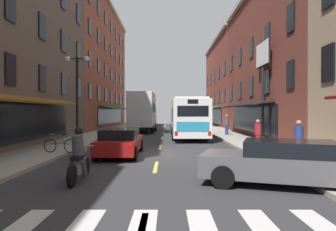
{
  "coord_description": "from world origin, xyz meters",
  "views": [
    {
      "loc": [
        0.47,
        -15.05,
        2.09
      ],
      "look_at": [
        0.43,
        7.53,
        1.85
      ],
      "focal_mm": 32.39,
      "sensor_mm": 36.0,
      "label": 1
    }
  ],
  "objects": [
    {
      "name": "pedestrian_far",
      "position": [
        5.58,
        11.29,
        1.05
      ],
      "size": [
        0.36,
        0.36,
        1.76
      ],
      "rotation": [
        0.0,
        0.0,
        3.13
      ],
      "color": "navy",
      "rests_on": "sidewalk_right"
    },
    {
      "name": "bicycle_near",
      "position": [
        -4.73,
        -0.5,
        0.5
      ],
      "size": [
        1.7,
        0.49,
        0.91
      ],
      "color": "black",
      "rests_on": "sidewalk_left"
    },
    {
      "name": "pedestrian_near",
      "position": [
        5.75,
        -2.82,
        1.0
      ],
      "size": [
        0.37,
        0.52,
        1.63
      ],
      "rotation": [
        0.0,
        0.0,
        2.96
      ],
      "color": "maroon",
      "rests_on": "sidewalk_right"
    },
    {
      "name": "ground_plane",
      "position": [
        0.0,
        0.0,
        -0.05
      ],
      "size": [
        34.8,
        80.0,
        0.1
      ],
      "primitive_type": "cube",
      "color": "#333335"
    },
    {
      "name": "transit_bus",
      "position": [
        2.06,
        10.55,
        1.66
      ],
      "size": [
        2.7,
        11.55,
        3.15
      ],
      "color": "white",
      "rests_on": "ground"
    },
    {
      "name": "street_lamp_twin",
      "position": [
        -4.84,
        2.62,
        3.04
      ],
      "size": [
        1.42,
        0.32,
        5.23
      ],
      "color": "black",
      "rests_on": "sidewalk_left"
    },
    {
      "name": "sedan_near",
      "position": [
        -1.82,
        -0.52,
        0.67
      ],
      "size": [
        1.9,
        4.67,
        1.3
      ],
      "color": "maroon",
      "rests_on": "ground"
    },
    {
      "name": "sidewalk_left",
      "position": [
        -5.9,
        0.0,
        0.07
      ],
      "size": [
        3.0,
        80.0,
        0.14
      ],
      "primitive_type": "cube",
      "color": "#A39E93",
      "rests_on": "ground"
    },
    {
      "name": "sidewalk_right",
      "position": [
        5.9,
        0.0,
        0.07
      ],
      "size": [
        3.0,
        80.0,
        0.14
      ],
      "primitive_type": "cube",
      "color": "#A39E93",
      "rests_on": "ground"
    },
    {
      "name": "pedestrian_mid",
      "position": [
        5.25,
        1.04,
        0.94
      ],
      "size": [
        0.36,
        0.36,
        1.57
      ],
      "rotation": [
        0.0,
        0.0,
        3.01
      ],
      "color": "maroon",
      "rests_on": "sidewalk_right"
    },
    {
      "name": "lane_centre_dashes",
      "position": [
        0.0,
        -0.25,
        0.0
      ],
      "size": [
        0.14,
        73.9,
        0.01
      ],
      "color": "#DBCC4C",
      "rests_on": "ground"
    },
    {
      "name": "sedan_mid",
      "position": [
        3.78,
        -6.46,
        0.67
      ],
      "size": [
        4.9,
        3.17,
        1.28
      ],
      "color": "#515154",
      "rests_on": "ground"
    },
    {
      "name": "billboard_sign",
      "position": [
        7.05,
        5.97,
        5.36
      ],
      "size": [
        0.4,
        2.77,
        6.87
      ],
      "color": "black",
      "rests_on": "sidewalk_right"
    },
    {
      "name": "box_truck",
      "position": [
        -2.13,
        16.22,
        2.06
      ],
      "size": [
        2.6,
        7.66,
        4.03
      ],
      "color": "white",
      "rests_on": "ground"
    },
    {
      "name": "motorcycle_rider",
      "position": [
        -2.22,
        -5.97,
        0.71
      ],
      "size": [
        0.62,
        2.07,
        1.66
      ],
      "color": "black",
      "rests_on": "ground"
    }
  ]
}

